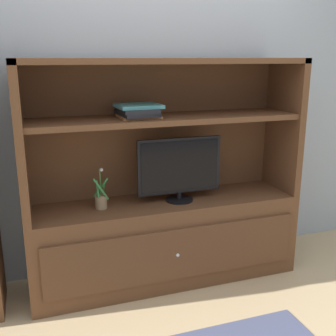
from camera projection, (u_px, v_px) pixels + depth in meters
ground_plane at (185, 307)px, 2.66m from camera, size 8.00×8.00×0.00m
painted_rear_wall at (150, 81)px, 2.98m from camera, size 6.00×0.10×2.80m
media_console at (165, 215)px, 2.91m from camera, size 1.89×0.49×1.56m
tv_monitor at (180, 168)px, 2.81m from camera, size 0.60×0.19×0.45m
potted_plant at (101, 201)px, 2.71m from camera, size 0.11×0.09×0.28m
magazine_stack at (138, 111)px, 2.65m from camera, size 0.29×0.33×0.09m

